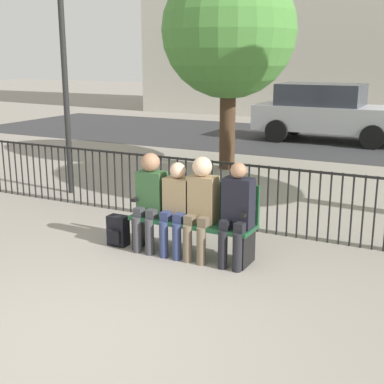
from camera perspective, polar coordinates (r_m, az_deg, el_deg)
name	(u,v)px	position (r m, az deg, el deg)	size (l,w,h in m)	color
ground_plane	(73,339)	(4.91, -12.61, -15.04)	(80.00, 80.00, 0.00)	gray
park_bench	(195,215)	(6.54, 0.31, -2.50)	(1.56, 0.45, 0.92)	#194728
seated_person_0	(150,196)	(6.64, -4.51, -0.39)	(0.34, 0.39, 1.23)	#3D3D42
seated_person_1	(177,204)	(6.46, -1.64, -1.30)	(0.34, 0.39, 1.15)	navy
seated_person_2	(201,202)	(6.31, 0.97, -1.06)	(0.34, 0.39, 1.24)	brown
seated_person_3	(237,210)	(6.13, 4.78, -1.88)	(0.34, 0.39, 1.22)	black
backpack	(118,231)	(6.96, -7.91, -4.14)	(0.26, 0.20, 0.39)	black
fence_railing	(230,190)	(7.51, 4.11, 0.27)	(9.01, 0.03, 0.95)	black
tree_0	(229,31)	(11.46, 3.96, 16.72)	(2.78, 2.78, 4.28)	#422D1E
lamp_post	(63,53)	(9.54, -13.55, 14.23)	(0.28, 0.28, 3.67)	black
street_surface	(350,143)	(15.68, 16.54, 5.01)	(24.00, 6.00, 0.01)	#333335
parked_car_0	(328,112)	(15.80, 14.30, 8.30)	(4.20, 1.94, 1.62)	#B7B7BC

